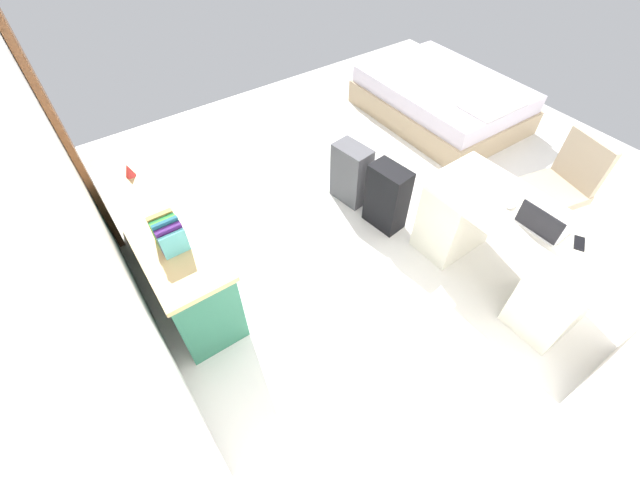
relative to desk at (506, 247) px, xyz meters
name	(u,v)px	position (x,y,z in m)	size (l,w,h in m)	color
ground_plane	(398,210)	(1.06, 0.10, -0.38)	(5.92, 5.92, 0.00)	silver
wall_back	(70,197)	(1.06, 2.56, 1.06)	(4.18, 0.10, 2.90)	white
door_wooden	(59,126)	(2.61, 2.48, 0.64)	(0.88, 0.05, 2.04)	brown
desk	(506,247)	(0.00, 0.00, 0.00)	(1.45, 0.69, 0.74)	silver
office_chair	(555,193)	(0.15, -0.83, 0.03)	(0.55, 0.55, 0.94)	black
credenza	(167,244)	(1.58, 2.18, -0.02)	(1.80, 0.48, 0.74)	#28664C
bed	(442,99)	(2.05, -1.48, -0.14)	(1.91, 1.42, 0.58)	tan
suitcase_black	(387,197)	(1.03, 0.33, -0.07)	(0.36, 0.22, 0.64)	black
suitcase_spare_grey	(351,174)	(1.50, 0.37, -0.08)	(0.36, 0.22, 0.60)	#4C4C51
laptop	(541,225)	(-0.15, 0.04, 0.40)	(0.31, 0.23, 0.21)	#B7B7BC
computer_mouse	(511,205)	(0.11, 0.00, 0.37)	(0.06, 0.10, 0.03)	white
cell_phone_near_laptop	(579,243)	(-0.39, -0.08, 0.36)	(0.07, 0.14, 0.01)	black
book_row	(168,233)	(1.19, 2.18, 0.46)	(0.23, 0.17, 0.24)	#52ACB2
figurine_small	(129,170)	(2.07, 2.18, 0.41)	(0.08, 0.08, 0.11)	red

